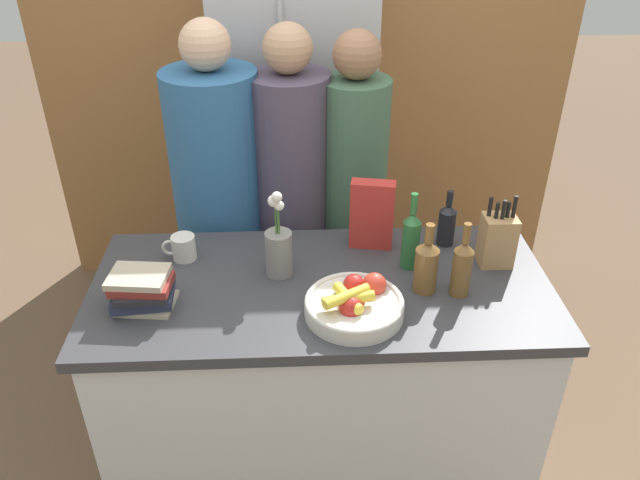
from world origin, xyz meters
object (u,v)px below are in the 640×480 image
(knife_block, at_px, (497,239))
(cereal_box, at_px, (372,215))
(flower_vase, at_px, (279,248))
(person_at_sink, at_px, (220,199))
(person_in_blue, at_px, (291,196))
(bottle_vinegar, at_px, (426,265))
(bottle_wine, at_px, (447,223))
(bottle_oil, at_px, (411,239))
(coffee_mug, at_px, (183,248))
(refrigerator, at_px, (296,128))
(bottle_water, at_px, (462,267))
(book_stack, at_px, (142,291))
(person_in_red_tee, at_px, (353,196))
(fruit_bowl, at_px, (355,303))

(knife_block, relative_size, cereal_box, 1.02)
(flower_vase, distance_m, person_at_sink, 0.60)
(cereal_box, bearing_deg, person_in_blue, 127.20)
(bottle_vinegar, xyz_separation_m, bottle_wine, (0.13, 0.29, -0.01))
(bottle_oil, bearing_deg, cereal_box, 130.14)
(bottle_wine, bearing_deg, person_at_sink, 157.04)
(coffee_mug, xyz_separation_m, person_at_sink, (0.09, 0.43, -0.03))
(knife_block, bearing_deg, bottle_oil, -179.04)
(refrigerator, xyz_separation_m, bottle_oil, (0.39, -1.07, 0.01))
(flower_vase, relative_size, bottle_vinegar, 1.27)
(knife_block, xyz_separation_m, bottle_water, (-0.17, -0.17, 0.01))
(person_in_blue, bearing_deg, bottle_vinegar, -79.76)
(knife_block, height_order, person_in_blue, person_in_blue)
(refrigerator, height_order, bottle_oil, refrigerator)
(book_stack, xyz_separation_m, bottle_wine, (1.05, 0.34, 0.02))
(bottle_wine, bearing_deg, coffee_mug, -176.57)
(bottle_oil, xyz_separation_m, person_in_red_tee, (-0.15, 0.52, -0.11))
(bottle_vinegar, xyz_separation_m, person_in_red_tee, (-0.18, 0.67, -0.09))
(refrigerator, distance_m, bottle_wine, 1.07)
(person_in_red_tee, bearing_deg, bottle_vinegar, -95.97)
(refrigerator, relative_size, flower_vase, 6.34)
(knife_block, bearing_deg, book_stack, -170.70)
(refrigerator, distance_m, coffee_mug, 1.07)
(book_stack, bearing_deg, bottle_vinegar, 3.00)
(cereal_box, bearing_deg, bottle_vinegar, -62.69)
(person_in_blue, bearing_deg, book_stack, -146.76)
(bottle_vinegar, bearing_deg, fruit_bowl, -154.47)
(fruit_bowl, distance_m, cereal_box, 0.42)
(coffee_mug, distance_m, person_in_blue, 0.59)
(fruit_bowl, xyz_separation_m, flower_vase, (-0.24, 0.24, 0.06))
(refrigerator, height_order, bottle_wine, refrigerator)
(cereal_box, xyz_separation_m, bottle_wine, (0.28, 0.00, -0.04))
(book_stack, distance_m, bottle_vinegar, 0.92)
(person_at_sink, bearing_deg, fruit_bowl, -43.58)
(flower_vase, distance_m, bottle_oil, 0.46)
(book_stack, distance_m, person_at_sink, 0.73)
(bottle_wine, xyz_separation_m, bottle_water, (-0.02, -0.31, 0.02))
(person_in_red_tee, bearing_deg, book_stack, -157.17)
(flower_vase, bearing_deg, fruit_bowl, -44.41)
(person_in_blue, bearing_deg, fruit_bowl, -99.12)
(knife_block, xyz_separation_m, person_in_blue, (-0.72, 0.52, -0.09))
(bottle_water, height_order, person_in_blue, person_in_blue)
(fruit_bowl, distance_m, knife_block, 0.59)
(cereal_box, height_order, bottle_vinegar, cereal_box)
(bottle_vinegar, bearing_deg, bottle_wine, 65.11)
(bottle_wine, height_order, person_at_sink, person_at_sink)
(refrigerator, height_order, fruit_bowl, refrigerator)
(fruit_bowl, xyz_separation_m, book_stack, (-0.68, 0.07, 0.02))
(cereal_box, relative_size, person_in_red_tee, 0.16)
(book_stack, height_order, bottle_water, bottle_water)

